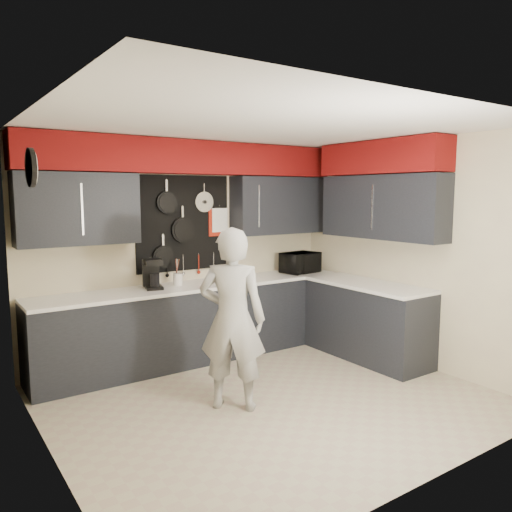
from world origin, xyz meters
TOP-DOWN VIEW (x-y plane):
  - ground at (0.00, 0.00)m, footprint 4.00×4.00m
  - back_wall_assembly at (0.01, 1.60)m, footprint 4.00×0.36m
  - right_wall_assembly at (1.85, 0.26)m, footprint 0.36×3.50m
  - left_wall_assembly at (-1.99, 0.02)m, footprint 0.05×3.50m
  - base_cabinets at (0.49, 1.13)m, footprint 3.95×2.20m
  - microwave at (1.52, 1.41)m, footprint 0.54×0.40m
  - knife_block at (0.45, 1.42)m, footprint 0.09×0.09m
  - utensil_crock at (-0.26, 1.48)m, footprint 0.11×0.11m
  - coffee_maker at (-0.57, 1.47)m, footprint 0.24×0.27m
  - person at (-0.40, 0.05)m, footprint 0.73×0.72m

SIDE VIEW (x-z plane):
  - ground at x=0.00m, z-range 0.00..0.00m
  - base_cabinets at x=0.49m, z-range 0.00..0.92m
  - person at x=-0.40m, z-range 0.00..1.69m
  - utensil_crock at x=-0.26m, z-range 0.92..1.06m
  - knife_block at x=0.45m, z-range 0.92..1.12m
  - microwave at x=1.52m, z-range 0.92..1.19m
  - coffee_maker at x=-0.57m, z-range 0.93..1.26m
  - left_wall_assembly at x=-1.99m, z-range 0.03..2.63m
  - right_wall_assembly at x=1.85m, z-range 0.64..3.24m
  - back_wall_assembly at x=0.01m, z-range 0.71..3.31m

